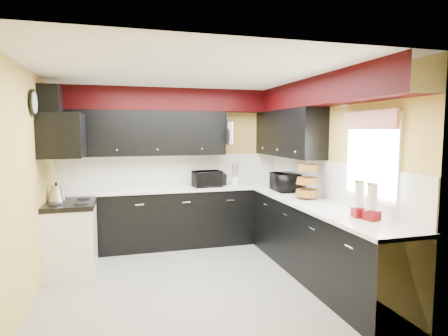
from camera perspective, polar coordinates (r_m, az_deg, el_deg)
name	(u,v)px	position (r m, az deg, el deg)	size (l,w,h in m)	color
ground	(196,281)	(4.82, -4.36, -16.74)	(3.60, 3.60, 0.00)	gray
wall_back	(174,166)	(6.26, -7.64, 0.25)	(3.60, 0.06, 2.50)	#E0C666
wall_right	(328,175)	(5.15, 15.59, -1.07)	(0.06, 3.60, 2.50)	#E0C666
wall_left	(29,186)	(4.51, -27.54, -2.43)	(0.06, 3.60, 2.50)	#E0C666
ceiling	(194,74)	(4.51, -4.61, 14.13)	(3.60, 3.60, 0.06)	white
cab_back	(177,218)	(6.09, -7.15, -7.51)	(3.60, 0.60, 0.90)	black
cab_right	(318,242)	(4.90, 14.12, -10.92)	(0.60, 3.00, 0.90)	black
counter_back	(177,189)	(6.01, -7.21, -3.14)	(3.62, 0.64, 0.04)	white
counter_right	(319,205)	(4.79, 14.26, -5.52)	(0.64, 3.02, 0.04)	white
splash_back	(174,170)	(6.26, -7.62, -0.30)	(3.60, 0.02, 0.50)	white
splash_right	(327,180)	(5.15, 15.48, -1.74)	(0.02, 3.60, 0.50)	white
upper_back	(143,133)	(6.01, -12.23, 5.20)	(2.60, 0.35, 0.70)	black
upper_right	(288,133)	(5.83, 9.67, 5.24)	(0.35, 1.80, 0.70)	black
soffit_back	(175,100)	(6.07, -7.54, 10.24)	(3.60, 0.36, 0.35)	black
soffit_right	(325,91)	(4.89, 15.20, 11.22)	(0.36, 3.24, 0.35)	black
stove	(71,239)	(5.35, -22.26, -9.98)	(0.60, 0.75, 0.86)	white
cooktop	(70,204)	(5.25, -22.45, -5.14)	(0.62, 0.77, 0.06)	black
hood	(63,135)	(5.17, -23.37, 4.59)	(0.50, 0.78, 0.55)	black
hood_duct	(50,102)	(5.20, -24.99, 9.16)	(0.24, 0.40, 0.40)	black
window	(372,157)	(4.37, 21.63, 1.52)	(0.03, 0.86, 0.96)	white
valance	(369,120)	(4.33, 21.23, 6.80)	(0.04, 0.88, 0.20)	red
pan_top	(226,121)	(6.16, 0.23, 7.20)	(0.03, 0.22, 0.40)	black
pan_mid	(228,136)	(6.03, 0.57, 4.86)	(0.03, 0.28, 0.46)	black
pan_low	(223,138)	(6.28, -0.09, 4.62)	(0.03, 0.24, 0.42)	black
cut_board	(230,133)	(5.92, 0.98, 5.33)	(0.03, 0.26, 0.35)	white
baskets	(307,181)	(5.06, 12.56, -1.91)	(0.27, 0.27, 0.50)	brown
clock	(33,103)	(4.72, -27.05, 8.87)	(0.03, 0.30, 0.30)	black
deco_plate	(344,97)	(4.82, 17.78, 10.33)	(0.03, 0.24, 0.24)	white
toaster_oven	(207,179)	(6.03, -2.55, -1.65)	(0.44, 0.37, 0.26)	black
microwave	(285,182)	(5.67, 9.33, -2.12)	(0.48, 0.33, 0.27)	black
utensil_crock	(235,181)	(6.19, 1.71, -2.00)	(0.13, 0.13, 0.14)	white
knife_block	(223,179)	(6.18, -0.15, -1.75)	(0.09, 0.12, 0.19)	black
kettle	(56,193)	(5.42, -24.18, -3.51)	(0.22, 0.22, 0.20)	#BCBCC1
dispenser_a	(360,200)	(4.14, 19.98, -4.64)	(0.13, 0.13, 0.36)	maroon
dispenser_b	(372,203)	(4.04, 21.67, -5.02)	(0.13, 0.13, 0.35)	#5B1B0E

